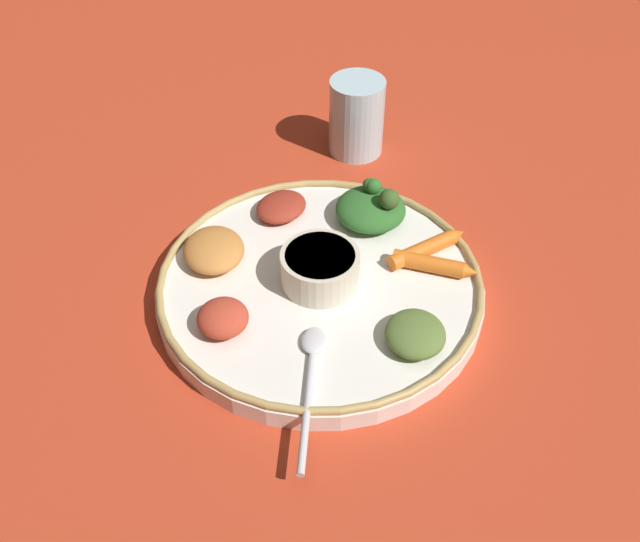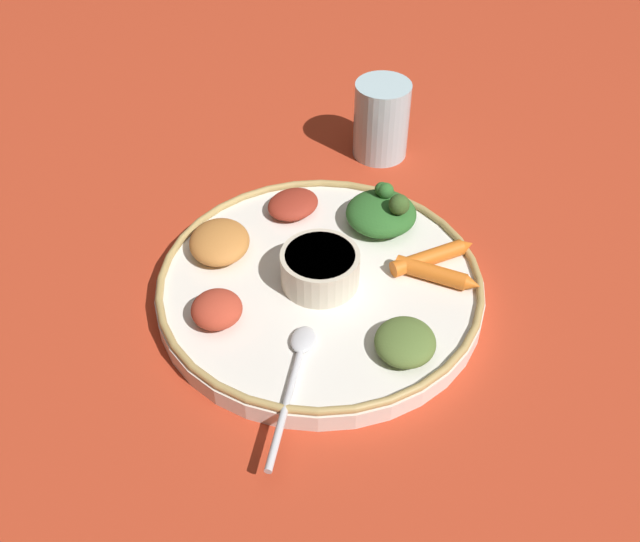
{
  "view_description": "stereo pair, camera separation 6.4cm",
  "coord_description": "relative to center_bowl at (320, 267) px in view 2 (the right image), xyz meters",
  "views": [
    {
      "loc": [
        0.26,
        0.48,
        0.56
      ],
      "look_at": [
        0.0,
        0.0,
        0.04
      ],
      "focal_mm": 41.09,
      "sensor_mm": 36.0,
      "label": 1
    },
    {
      "loc": [
        0.2,
        0.5,
        0.56
      ],
      "look_at": [
        0.0,
        0.0,
        0.04
      ],
      "focal_mm": 41.09,
      "sensor_mm": 36.0,
      "label": 2
    }
  ],
  "objects": [
    {
      "name": "ground_plane",
      "position": [
        0.0,
        0.0,
        -0.04
      ],
      "size": [
        2.4,
        2.4,
        0.0
      ],
      "primitive_type": "plane",
      "color": "#B7381E"
    },
    {
      "name": "platter",
      "position": [
        0.0,
        0.0,
        -0.03
      ],
      "size": [
        0.34,
        0.34,
        0.02
      ],
      "primitive_type": "cylinder",
      "color": "white",
      "rests_on": "ground_plane"
    },
    {
      "name": "platter_rim",
      "position": [
        0.0,
        0.0,
        -0.02
      ],
      "size": [
        0.34,
        0.34,
        0.01
      ],
      "primitive_type": "torus",
      "color": "tan",
      "rests_on": "platter"
    },
    {
      "name": "center_bowl",
      "position": [
        0.0,
        0.0,
        0.0
      ],
      "size": [
        0.08,
        0.08,
        0.04
      ],
      "color": "beige",
      "rests_on": "platter"
    },
    {
      "name": "spoon",
      "position": [
        0.07,
        0.1,
        -0.02
      ],
      "size": [
        0.1,
        0.14,
        0.01
      ],
      "color": "silver",
      "rests_on": "platter"
    },
    {
      "name": "greens_pile",
      "position": [
        -0.1,
        -0.06,
        -0.0
      ],
      "size": [
        0.08,
        0.08,
        0.05
      ],
      "color": "#2D6628",
      "rests_on": "platter"
    },
    {
      "name": "carrot_near_spoon",
      "position": [
        -0.11,
        0.04,
        -0.01
      ],
      "size": [
        0.08,
        0.08,
        0.02
      ],
      "color": "orange",
      "rests_on": "platter"
    },
    {
      "name": "carrot_outer",
      "position": [
        -0.12,
        0.02,
        -0.01
      ],
      "size": [
        0.1,
        0.02,
        0.02
      ],
      "color": "orange",
      "rests_on": "platter"
    },
    {
      "name": "mound_berbere_red",
      "position": [
        0.11,
        0.01,
        -0.01
      ],
      "size": [
        0.07,
        0.07,
        0.03
      ],
      "primitive_type": "ellipsoid",
      "rotation": [
        0.0,
        0.0,
        3.99
      ],
      "color": "#B73D28",
      "rests_on": "platter"
    },
    {
      "name": "mound_collards",
      "position": [
        -0.04,
        0.12,
        -0.01
      ],
      "size": [
        0.08,
        0.08,
        0.02
      ],
      "primitive_type": "ellipsoid",
      "rotation": [
        0.0,
        0.0,
        4.16
      ],
      "color": "#567033",
      "rests_on": "platter"
    },
    {
      "name": "mound_beet",
      "position": [
        -0.01,
        -0.12,
        -0.01
      ],
      "size": [
        0.08,
        0.07,
        0.02
      ],
      "primitive_type": "ellipsoid",
      "rotation": [
        0.0,
        0.0,
        3.5
      ],
      "color": "maroon",
      "rests_on": "platter"
    },
    {
      "name": "mound_squash",
      "position": [
        0.08,
        -0.08,
        -0.01
      ],
      "size": [
        0.08,
        0.09,
        0.03
      ],
      "primitive_type": "ellipsoid",
      "rotation": [
        0.0,
        0.0,
        1.26
      ],
      "color": "#C67A38",
      "rests_on": "platter"
    },
    {
      "name": "drinking_glass",
      "position": [
        -0.17,
        -0.22,
        0.0
      ],
      "size": [
        0.07,
        0.07,
        0.1
      ],
      "color": "silver",
      "rests_on": "ground_plane"
    }
  ]
}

